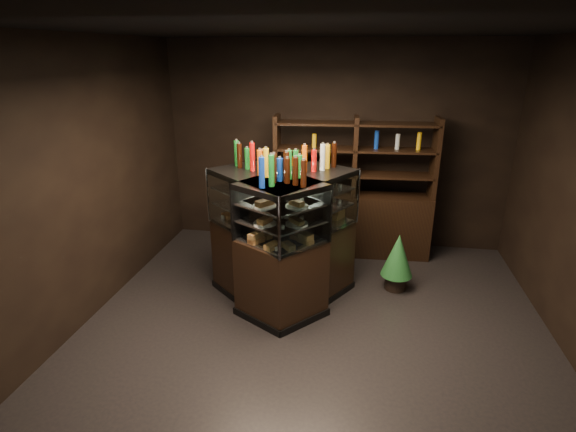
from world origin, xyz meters
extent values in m
plane|color=black|center=(0.00, 0.00, 0.00)|extent=(5.00, 5.00, 0.00)
cube|color=black|center=(0.00, 2.50, 1.50)|extent=(5.00, 0.02, 3.00)
cube|color=black|center=(0.00, -2.50, 1.50)|extent=(5.00, 0.02, 3.00)
cube|color=black|center=(-2.50, 0.00, 1.50)|extent=(0.02, 5.00, 3.00)
cube|color=black|center=(0.00, 0.00, 3.00)|extent=(5.00, 5.00, 0.02)
cube|color=black|center=(-0.27, 0.58, 0.45)|extent=(1.31, 1.54, 0.90)
cube|color=black|center=(-0.27, 0.58, 0.04)|extent=(1.35, 1.59, 0.08)
cube|color=black|center=(-0.27, 0.58, 1.51)|extent=(1.31, 1.54, 0.06)
cube|color=silver|center=(-0.27, 0.58, 0.91)|extent=(1.23, 1.47, 0.02)
cube|color=silver|center=(-0.27, 0.58, 1.13)|extent=(1.23, 1.47, 0.02)
cube|color=silver|center=(-0.27, 0.58, 1.32)|extent=(1.23, 1.47, 0.02)
cube|color=white|center=(0.04, 0.39, 1.22)|extent=(0.73, 1.19, 0.64)
cylinder|color=silver|center=(0.39, 0.99, 1.22)|extent=(0.03, 0.03, 0.66)
cylinder|color=silver|center=(-0.33, -0.19, 1.22)|extent=(0.03, 0.03, 0.66)
cube|color=black|center=(-0.62, 0.52, 0.45)|extent=(1.49, 1.44, 0.90)
cube|color=black|center=(-0.62, 0.52, 0.04)|extent=(1.54, 1.48, 0.08)
cube|color=black|center=(-0.62, 0.52, 1.51)|extent=(1.49, 1.44, 0.06)
cube|color=silver|center=(-0.62, 0.52, 0.91)|extent=(1.42, 1.36, 0.02)
cube|color=silver|center=(-0.62, 0.52, 1.13)|extent=(1.42, 1.36, 0.02)
cube|color=silver|center=(-0.62, 0.52, 1.32)|extent=(1.42, 1.36, 0.02)
cube|color=white|center=(-0.85, 0.26, 1.22)|extent=(1.04, 0.93, 0.64)
cylinder|color=silver|center=(-0.33, -0.19, 1.22)|extent=(0.03, 0.03, 0.66)
cylinder|color=silver|center=(-1.36, 0.73, 1.22)|extent=(0.03, 0.03, 0.66)
cube|color=#C97C48|center=(-0.54, 0.06, 0.95)|extent=(0.17, 0.20, 0.06)
cube|color=#C97C48|center=(-0.34, 0.39, 0.95)|extent=(0.17, 0.20, 0.06)
cube|color=#C97C48|center=(-0.14, 0.72, 0.95)|extent=(0.17, 0.20, 0.06)
cube|color=#C97C48|center=(0.07, 1.05, 0.95)|extent=(0.17, 0.20, 0.06)
cylinder|color=white|center=(-0.54, 0.13, 1.15)|extent=(0.24, 0.24, 0.02)
cube|color=#C97C48|center=(-0.54, 0.13, 1.18)|extent=(0.16, 0.19, 0.05)
cylinder|color=white|center=(-0.36, 0.43, 1.15)|extent=(0.24, 0.24, 0.02)
cube|color=#C97C48|center=(-0.36, 0.43, 1.18)|extent=(0.16, 0.19, 0.05)
cylinder|color=white|center=(-0.17, 0.73, 1.15)|extent=(0.24, 0.24, 0.02)
cube|color=#C97C48|center=(-0.17, 0.73, 1.18)|extent=(0.16, 0.19, 0.05)
cylinder|color=white|center=(0.01, 1.03, 1.15)|extent=(0.24, 0.24, 0.02)
cube|color=#C97C48|center=(0.01, 1.03, 1.18)|extent=(0.16, 0.19, 0.05)
cylinder|color=white|center=(-0.54, 0.13, 1.34)|extent=(0.24, 0.24, 0.02)
cube|color=#C97C48|center=(-0.54, 0.13, 1.37)|extent=(0.16, 0.19, 0.05)
cylinder|color=white|center=(-0.36, 0.43, 1.34)|extent=(0.24, 0.24, 0.02)
cube|color=#C97C48|center=(-0.36, 0.43, 1.37)|extent=(0.16, 0.19, 0.05)
cylinder|color=white|center=(-0.17, 0.73, 1.34)|extent=(0.24, 0.24, 0.02)
cube|color=#C97C48|center=(-0.17, 0.73, 1.37)|extent=(0.16, 0.19, 0.05)
cylinder|color=white|center=(0.01, 1.03, 1.34)|extent=(0.24, 0.24, 0.02)
cube|color=#C97C48|center=(0.01, 1.03, 1.37)|extent=(0.16, 0.19, 0.05)
cube|color=#C97C48|center=(-1.07, 0.89, 0.95)|extent=(0.19, 0.19, 0.06)
cube|color=#C97C48|center=(-0.78, 0.63, 0.95)|extent=(0.19, 0.19, 0.06)
cube|color=#C97C48|center=(-0.50, 0.37, 0.95)|extent=(0.19, 0.19, 0.06)
cube|color=#C97C48|center=(-0.21, 0.11, 0.95)|extent=(0.19, 0.19, 0.06)
cylinder|color=white|center=(-1.01, 0.87, 1.15)|extent=(0.24, 0.24, 0.02)
cube|color=#C97C48|center=(-1.01, 0.87, 1.18)|extent=(0.18, 0.18, 0.05)
cylinder|color=white|center=(-0.75, 0.64, 1.15)|extent=(0.24, 0.24, 0.02)
cube|color=#C97C48|center=(-0.75, 0.64, 1.18)|extent=(0.18, 0.18, 0.05)
cylinder|color=white|center=(-0.49, 0.41, 1.15)|extent=(0.24, 0.24, 0.02)
cube|color=#C97C48|center=(-0.49, 0.41, 1.18)|extent=(0.18, 0.18, 0.05)
cylinder|color=white|center=(-0.22, 0.17, 1.15)|extent=(0.24, 0.24, 0.02)
cube|color=#C97C48|center=(-0.22, 0.17, 1.18)|extent=(0.18, 0.18, 0.05)
cylinder|color=white|center=(-1.01, 0.87, 1.34)|extent=(0.24, 0.24, 0.02)
cube|color=#C97C48|center=(-1.01, 0.87, 1.37)|extent=(0.18, 0.18, 0.05)
cylinder|color=white|center=(-0.75, 0.64, 1.34)|extent=(0.24, 0.24, 0.02)
cube|color=#C97C48|center=(-0.75, 0.64, 1.37)|extent=(0.18, 0.18, 0.05)
cylinder|color=white|center=(-0.49, 0.41, 1.34)|extent=(0.24, 0.24, 0.02)
cube|color=#C97C48|center=(-0.49, 0.41, 1.37)|extent=(0.18, 0.18, 0.05)
cylinder|color=white|center=(-0.22, 0.17, 1.34)|extent=(0.24, 0.24, 0.02)
cube|color=#C97C48|center=(-0.22, 0.17, 1.37)|extent=(0.18, 0.18, 0.05)
cylinder|color=#B20C0A|center=(-0.57, 0.08, 1.68)|extent=(0.06, 0.06, 0.28)
cylinder|color=silver|center=(-0.57, 0.08, 1.83)|extent=(0.03, 0.03, 0.02)
cylinder|color=yellow|center=(-0.51, 0.17, 1.68)|extent=(0.06, 0.06, 0.28)
cylinder|color=silver|center=(-0.51, 0.17, 1.83)|extent=(0.03, 0.03, 0.02)
cylinder|color=black|center=(-0.46, 0.26, 1.68)|extent=(0.06, 0.06, 0.28)
cylinder|color=silver|center=(-0.46, 0.26, 1.83)|extent=(0.03, 0.03, 0.02)
cylinder|color=silver|center=(-0.40, 0.35, 1.68)|extent=(0.06, 0.06, 0.28)
cylinder|color=silver|center=(-0.40, 0.35, 1.83)|extent=(0.03, 0.03, 0.02)
cylinder|color=#0F38B2|center=(-0.35, 0.44, 1.68)|extent=(0.06, 0.06, 0.28)
cylinder|color=silver|center=(-0.35, 0.44, 1.83)|extent=(0.03, 0.03, 0.02)
cylinder|color=#D8590A|center=(-0.29, 0.53, 1.68)|extent=(0.06, 0.06, 0.28)
cylinder|color=silver|center=(-0.29, 0.53, 1.83)|extent=(0.03, 0.03, 0.02)
cylinder|color=#147223|center=(-0.24, 0.62, 1.68)|extent=(0.06, 0.06, 0.28)
cylinder|color=silver|center=(-0.24, 0.62, 1.83)|extent=(0.03, 0.03, 0.02)
cylinder|color=#B20C0A|center=(-0.18, 0.71, 1.68)|extent=(0.06, 0.06, 0.28)
cylinder|color=silver|center=(-0.18, 0.71, 1.83)|extent=(0.03, 0.03, 0.02)
cylinder|color=yellow|center=(-0.13, 0.80, 1.68)|extent=(0.06, 0.06, 0.28)
cylinder|color=silver|center=(-0.13, 0.80, 1.83)|extent=(0.03, 0.03, 0.02)
cylinder|color=black|center=(-0.07, 0.89, 1.68)|extent=(0.06, 0.06, 0.28)
cylinder|color=silver|center=(-0.07, 0.89, 1.83)|extent=(0.03, 0.03, 0.02)
cylinder|color=silver|center=(-0.02, 0.98, 1.68)|extent=(0.06, 0.06, 0.28)
cylinder|color=silver|center=(-0.02, 0.98, 1.83)|extent=(0.03, 0.03, 0.02)
cylinder|color=#0F38B2|center=(0.04, 1.07, 1.68)|extent=(0.06, 0.06, 0.28)
cylinder|color=silver|center=(0.04, 1.07, 1.83)|extent=(0.03, 0.03, 0.02)
cylinder|color=#B20C0A|center=(-1.05, 0.91, 1.68)|extent=(0.06, 0.06, 0.28)
cylinder|color=silver|center=(-1.05, 0.91, 1.83)|extent=(0.03, 0.03, 0.02)
cylinder|color=yellow|center=(-0.97, 0.84, 1.68)|extent=(0.06, 0.06, 0.28)
cylinder|color=silver|center=(-0.97, 0.84, 1.83)|extent=(0.03, 0.03, 0.02)
cylinder|color=black|center=(-0.89, 0.77, 1.68)|extent=(0.06, 0.06, 0.28)
cylinder|color=silver|center=(-0.89, 0.77, 1.83)|extent=(0.03, 0.03, 0.02)
cylinder|color=silver|center=(-0.81, 0.70, 1.68)|extent=(0.06, 0.06, 0.28)
cylinder|color=silver|center=(-0.81, 0.70, 1.83)|extent=(0.03, 0.03, 0.02)
cylinder|color=#0F38B2|center=(-0.73, 0.63, 1.68)|extent=(0.06, 0.06, 0.28)
cylinder|color=silver|center=(-0.73, 0.63, 1.83)|extent=(0.03, 0.03, 0.02)
cylinder|color=#D8590A|center=(-0.66, 0.56, 1.68)|extent=(0.06, 0.06, 0.28)
cylinder|color=silver|center=(-0.66, 0.56, 1.83)|extent=(0.03, 0.03, 0.02)
cylinder|color=#147223|center=(-0.58, 0.49, 1.68)|extent=(0.06, 0.06, 0.28)
cylinder|color=silver|center=(-0.58, 0.49, 1.83)|extent=(0.03, 0.03, 0.02)
cylinder|color=#B20C0A|center=(-0.50, 0.42, 1.68)|extent=(0.06, 0.06, 0.28)
cylinder|color=silver|center=(-0.50, 0.42, 1.83)|extent=(0.03, 0.03, 0.02)
cylinder|color=yellow|center=(-0.42, 0.35, 1.68)|extent=(0.06, 0.06, 0.28)
cylinder|color=silver|center=(-0.42, 0.35, 1.83)|extent=(0.03, 0.03, 0.02)
cylinder|color=black|center=(-0.34, 0.28, 1.68)|extent=(0.06, 0.06, 0.28)
cylinder|color=silver|center=(-0.34, 0.28, 1.83)|extent=(0.03, 0.03, 0.02)
cylinder|color=silver|center=(-0.26, 0.21, 1.68)|extent=(0.06, 0.06, 0.28)
cylinder|color=silver|center=(-0.26, 0.21, 1.83)|extent=(0.03, 0.03, 0.02)
cylinder|color=#0F38B2|center=(-0.18, 0.14, 1.68)|extent=(0.06, 0.06, 0.28)
cylinder|color=silver|center=(-0.18, 0.14, 1.83)|extent=(0.03, 0.03, 0.02)
cylinder|color=black|center=(0.91, 1.05, 0.10)|extent=(0.26, 0.26, 0.19)
cone|color=#185621|center=(0.91, 1.05, 0.47)|extent=(0.39, 0.39, 0.54)
cone|color=#185621|center=(0.91, 1.05, 0.64)|extent=(0.30, 0.30, 0.38)
cube|color=black|center=(0.30, 2.05, 0.45)|extent=(2.24, 0.55, 0.90)
cube|color=black|center=(-0.77, 1.99, 1.45)|extent=(0.08, 0.38, 1.10)
cube|color=black|center=(0.30, 2.05, 1.45)|extent=(0.08, 0.38, 1.10)
cube|color=black|center=(1.38, 2.11, 1.45)|extent=(0.08, 0.38, 1.10)
cube|color=black|center=(0.30, 2.05, 1.20)|extent=(2.19, 0.50, 0.03)
cube|color=black|center=(0.30, 2.05, 1.55)|extent=(2.19, 0.50, 0.03)
cube|color=black|center=(0.30, 2.05, 1.90)|extent=(2.19, 0.50, 0.03)
cylinder|color=#B20C0A|center=(-0.54, 2.00, 1.32)|extent=(0.06, 0.06, 0.22)
cylinder|color=yellow|center=(-0.26, 2.02, 1.32)|extent=(0.06, 0.06, 0.22)
cylinder|color=black|center=(0.02, 2.03, 1.32)|extent=(0.06, 0.06, 0.22)
cylinder|color=silver|center=(0.30, 2.05, 1.32)|extent=(0.06, 0.06, 0.22)
cylinder|color=#0F38B2|center=(0.59, 2.07, 1.32)|extent=(0.06, 0.06, 0.22)
cylinder|color=#D8590A|center=(0.87, 2.08, 1.32)|extent=(0.06, 0.06, 0.22)
cylinder|color=#147223|center=(1.15, 2.10, 1.32)|extent=(0.06, 0.06, 0.22)
camera|label=1|loc=(0.42, -4.10, 2.83)|focal=28.00mm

